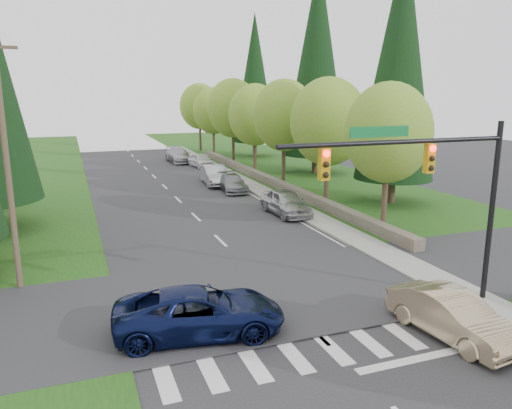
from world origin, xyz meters
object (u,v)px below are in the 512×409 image
parked_car_b (232,183)px  sedan_champagne (452,315)px  parked_car_c (215,175)px  parked_car_a (286,202)px  parked_car_e (179,155)px  parked_car_d (201,160)px  suv_navy (200,312)px

parked_car_b → sedan_champagne: bearing=-86.5°
parked_car_c → parked_car_a: bearing=-78.9°
parked_car_a → parked_car_e: parked_car_a is taller
parked_car_d → parked_car_a: bearing=-96.7°
sedan_champagne → parked_car_e: size_ratio=0.84×
sedan_champagne → parked_car_d: sedan_champagne is taller
sedan_champagne → suv_navy: suv_navy is taller
parked_car_a → parked_car_d: (0.00, 22.08, -0.10)m
parked_car_a → parked_car_d: size_ratio=1.13×
parked_car_c → parked_car_d: bearing=86.6°
suv_navy → parked_car_c: 26.98m
parked_car_e → parked_car_c: bearing=-92.2°
parked_car_c → parked_car_e: 14.66m
parked_car_d → parked_car_e: 4.69m
parked_car_a → parked_car_e: size_ratio=0.88×
suv_navy → parked_car_b: 24.10m
sedan_champagne → parked_car_e: parked_car_e is taller
parked_car_d → sedan_champagne: bearing=-99.1°
suv_navy → parked_car_c: (7.81, 25.83, 0.05)m
suv_navy → parked_car_d: 37.17m
parked_car_e → sedan_champagne: bearing=-92.5°
suv_navy → parked_car_a: 16.71m
parked_car_b → parked_car_d: 13.44m
sedan_champagne → parked_car_b: bearing=81.2°
sedan_champagne → suv_navy: 8.19m
parked_car_b → parked_car_c: (-0.56, 3.23, 0.16)m
parked_car_d → parked_car_e: bearing=100.6°
parked_car_c → parked_car_d: 10.28m
sedan_champagne → parked_car_c: (0.21, 28.89, 0.07)m
parked_car_b → parked_car_c: bearing=105.1°
parked_car_a → parked_car_b: 8.71m
suv_navy → parked_car_c: parked_car_c is taller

